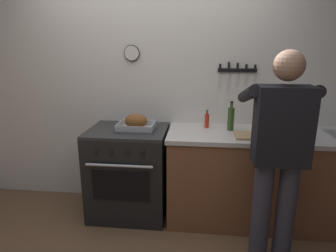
{
  "coord_description": "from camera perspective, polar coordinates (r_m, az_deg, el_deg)",
  "views": [
    {
      "loc": [
        0.47,
        -1.66,
        1.67
      ],
      "look_at": [
        0.19,
        0.85,
        0.98
      ],
      "focal_mm": 30.88,
      "sensor_mm": 36.0,
      "label": 1
    }
  ],
  "objects": [
    {
      "name": "wall_back",
      "position": [
        3.07,
        -2.62,
        8.32
      ],
      "size": [
        6.0,
        0.13,
        2.6
      ],
      "color": "white",
      "rests_on": "ground"
    },
    {
      "name": "counter_block",
      "position": [
        3.01,
        20.22,
        -9.53
      ],
      "size": [
        2.03,
        0.65,
        0.9
      ],
      "color": "brown",
      "rests_on": "ground"
    },
    {
      "name": "stove",
      "position": [
        3.0,
        -7.7,
        -8.92
      ],
      "size": [
        0.76,
        0.67,
        0.9
      ],
      "color": "black",
      "rests_on": "ground"
    },
    {
      "name": "person_cook",
      "position": [
        2.25,
        21.06,
        -4.41
      ],
      "size": [
        0.51,
        0.63,
        1.66
      ],
      "rotation": [
        0.0,
        0.0,
        1.69
      ],
      "color": "#383842",
      "rests_on": "ground"
    },
    {
      "name": "roasting_pan",
      "position": [
        2.79,
        -6.34,
        0.61
      ],
      "size": [
        0.35,
        0.26,
        0.16
      ],
      "color": "#B7B7BC",
      "rests_on": "stove"
    },
    {
      "name": "cutting_board",
      "position": [
        2.69,
        16.83,
        -1.85
      ],
      "size": [
        0.36,
        0.24,
        0.02
      ],
      "primitive_type": "cube",
      "color": "tan",
      "rests_on": "counter_block"
    },
    {
      "name": "bottle_vinegar",
      "position": [
        3.05,
        22.88,
        1.31
      ],
      "size": [
        0.06,
        0.06,
        0.24
      ],
      "color": "#997F4C",
      "rests_on": "counter_block"
    },
    {
      "name": "bottle_dish_soap",
      "position": [
        3.05,
        24.68,
        1.1
      ],
      "size": [
        0.08,
        0.08,
        0.23
      ],
      "color": "#338CCC",
      "rests_on": "counter_block"
    },
    {
      "name": "bottle_wine_red",
      "position": [
        2.89,
        19.68,
        1.69
      ],
      "size": [
        0.08,
        0.08,
        0.33
      ],
      "color": "#47141E",
      "rests_on": "counter_block"
    },
    {
      "name": "bottle_olive_oil",
      "position": [
        2.82,
        12.3,
        1.5
      ],
      "size": [
        0.06,
        0.06,
        0.28
      ],
      "color": "#385623",
      "rests_on": "counter_block"
    },
    {
      "name": "bottle_hot_sauce",
      "position": [
        2.88,
        7.67,
        1.11
      ],
      "size": [
        0.05,
        0.05,
        0.18
      ],
      "color": "red",
      "rests_on": "counter_block"
    }
  ]
}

